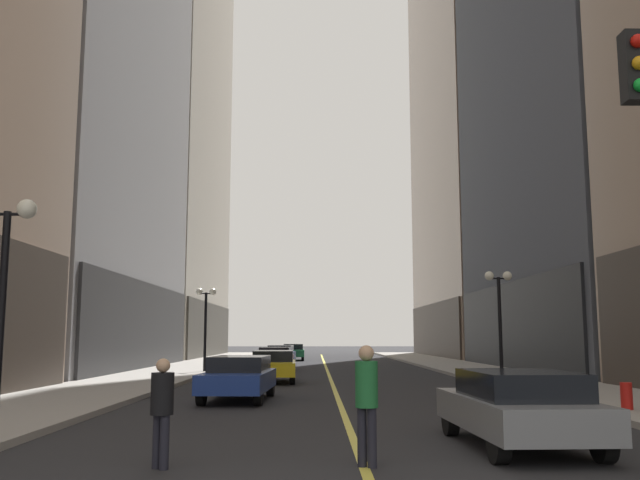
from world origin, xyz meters
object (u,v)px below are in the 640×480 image
at_px(pedestrian_in_black_coat, 162,404).
at_px(street_lamp_left_far, 206,311).
at_px(car_green, 293,351).
at_px(car_navy, 281,354).
at_px(car_red, 275,358).
at_px(fire_hydrant_right, 627,399).
at_px(car_yellow, 273,365).
at_px(street_lamp_left_near, 5,262).
at_px(street_lamp_right_mid, 499,301).
at_px(car_grey, 518,406).
at_px(pedestrian_in_green_parka, 367,395).
at_px(car_blue, 239,376).

xyz_separation_m(pedestrian_in_black_coat, street_lamp_left_far, (-3.42, 25.76, 2.34)).
distance_m(car_green, street_lamp_left_far, 21.63).
bearing_deg(car_navy, car_red, -89.31).
xyz_separation_m(pedestrian_in_black_coat, fire_hydrant_right, (9.88, 6.75, -0.52)).
xyz_separation_m(car_yellow, street_lamp_left_near, (-3.92, -17.31, 2.54)).
relative_size(car_yellow, street_lamp_right_mid, 1.03).
bearing_deg(car_yellow, car_grey, -73.32).
bearing_deg(street_lamp_left_near, pedestrian_in_green_parka, -17.70).
xyz_separation_m(car_green, pedestrian_in_green_parka, (2.50, -46.77, 0.33)).
height_order(street_lamp_left_near, fire_hydrant_right, street_lamp_left_near).
bearing_deg(car_grey, street_lamp_left_far, 111.03).
height_order(car_grey, street_lamp_right_mid, street_lamp_right_mid).
relative_size(car_blue, pedestrian_in_black_coat, 2.90).
bearing_deg(car_red, car_green, 88.27).
distance_m(car_navy, car_green, 8.69).
distance_m(car_blue, fire_hydrant_right, 10.77).
bearing_deg(pedestrian_in_green_parka, fire_hydrant_right, 44.13).
relative_size(car_grey, fire_hydrant_right, 5.57).
bearing_deg(car_blue, car_yellow, 86.40).
relative_size(car_blue, pedestrian_in_green_parka, 2.59).
height_order(car_yellow, street_lamp_left_near, street_lamp_left_near).
distance_m(car_grey, street_lamp_left_far, 25.77).
bearing_deg(fire_hydrant_right, car_green, 103.12).
relative_size(car_red, street_lamp_right_mid, 0.92).
bearing_deg(street_lamp_left_far, pedestrian_in_black_coat, -82.44).
bearing_deg(fire_hydrant_right, car_yellow, 126.43).
relative_size(car_navy, pedestrian_in_green_parka, 2.63).
height_order(car_blue, pedestrian_in_green_parka, pedestrian_in_green_parka).
height_order(car_yellow, car_navy, same).
bearing_deg(street_lamp_left_far, car_green, 79.40).
bearing_deg(car_green, street_lamp_left_far, -100.60).
bearing_deg(street_lamp_left_near, car_grey, -2.13).
bearing_deg(street_lamp_left_near, pedestrian_in_black_coat, -32.31).
relative_size(car_grey, car_navy, 0.95).
relative_size(pedestrian_in_black_coat, street_lamp_right_mid, 0.36).
bearing_deg(street_lamp_right_mid, pedestrian_in_green_parka, -111.48).
xyz_separation_m(car_yellow, fire_hydrant_right, (9.38, -12.72, -0.32)).
xyz_separation_m(car_red, pedestrian_in_black_coat, (-0.01, -29.50, 0.20)).
bearing_deg(car_red, car_navy, 90.69).
distance_m(street_lamp_left_near, street_lamp_left_far, 23.60).
bearing_deg(street_lamp_right_mid, pedestrian_in_black_coat, -120.00).
distance_m(car_green, pedestrian_in_black_coat, 46.87).
bearing_deg(car_navy, car_blue, -89.88).
relative_size(car_navy, street_lamp_left_near, 1.06).
distance_m(car_grey, pedestrian_in_black_coat, 6.07).
relative_size(car_yellow, pedestrian_in_green_parka, 2.57).
height_order(car_green, street_lamp_right_mid, street_lamp_right_mid).
relative_size(street_lamp_left_near, street_lamp_right_mid, 1.00).
bearing_deg(street_lamp_right_mid, car_green, 106.12).
relative_size(car_navy, street_lamp_left_far, 1.06).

